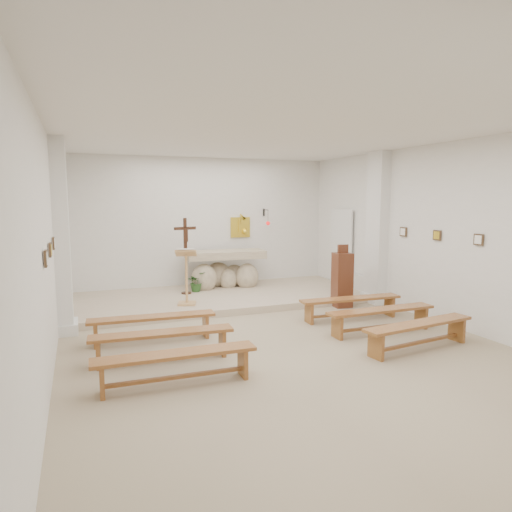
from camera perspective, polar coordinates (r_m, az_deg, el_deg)
name	(u,v)px	position (r m, az deg, el deg)	size (l,w,h in m)	color
ground	(279,343)	(7.87, 2.94, -10.86)	(7.00, 10.00, 0.00)	tan
wall_left	(48,249)	(6.86, -24.60, 0.77)	(0.02, 10.00, 3.50)	white
wall_right	(446,234)	(9.49, 22.62, 2.50)	(0.02, 10.00, 3.50)	white
wall_back	(203,224)	(12.22, -6.68, 3.95)	(7.00, 0.02, 3.50)	white
ceiling	(281,132)	(7.55, 3.12, 15.20)	(7.00, 10.00, 0.02)	silver
sanctuary_platform	(220,297)	(11.02, -4.58, -5.18)	(6.98, 3.00, 0.15)	#C5AF97
pilaster_left	(62,237)	(8.84, -23.12, 2.16)	(0.26, 0.55, 3.50)	white
pilaster_right	(377,228)	(10.94, 14.89, 3.38)	(0.26, 0.55, 3.50)	white
gold_wall_relief	(240,227)	(12.50, -1.97, 3.61)	(0.55, 0.04, 0.55)	yellow
sanctuary_lamp	(267,221)	(12.51, 1.44, 4.35)	(0.11, 0.36, 0.44)	black
station_frame_left_front	(46,259)	(6.07, -24.80, -0.29)	(0.03, 0.20, 0.20)	#46321F
station_frame_left_mid	(50,250)	(7.06, -24.34, 0.71)	(0.03, 0.20, 0.20)	#46321F
station_frame_left_rear	(54,243)	(8.05, -23.99, 1.46)	(0.03, 0.20, 0.20)	#46321F
station_frame_right_front	(479,240)	(8.92, 26.07, 1.86)	(0.03, 0.20, 0.20)	#46321F
station_frame_right_mid	(437,235)	(9.63, 21.70, 2.42)	(0.03, 0.20, 0.20)	#46321F
station_frame_right_rear	(403,232)	(10.38, 17.94, 2.90)	(0.03, 0.20, 0.20)	#46321F
radiator_left	(64,310)	(9.76, -22.93, -6.20)	(0.10, 0.85, 0.52)	silver
radiator_right	(360,285)	(11.73, 12.87, -3.61)	(0.10, 0.85, 0.52)	silver
altar	(225,272)	(11.85, -3.94, -1.97)	(2.06, 0.96, 1.04)	beige
lectern	(186,277)	(9.94, -8.69, -2.56)	(0.52, 0.48, 1.24)	#DEB06C
crucifix_stand	(186,250)	(11.01, -8.80, 0.71)	(0.55, 0.24, 1.83)	#3A2012
potted_plant	(196,282)	(11.36, -7.50, -3.21)	(0.44, 0.38, 0.49)	#285421
donation_pedestal	(342,279)	(10.46, 10.72, -2.90)	(0.42, 0.42, 1.42)	#5C2C1A
bench_left_front	(152,322)	(8.06, -12.82, -8.08)	(2.15, 0.47, 0.45)	#95622B
bench_right_front	(351,303)	(9.46, 11.75, -5.77)	(2.15, 0.45, 0.45)	#95622B
bench_left_second	(163,339)	(7.12, -11.60, -10.12)	(2.15, 0.49, 0.45)	#95622B
bench_right_second	(381,315)	(8.66, 15.37, -7.08)	(2.13, 0.35, 0.45)	#95622B
bench_left_third	(176,361)	(6.19, -9.99, -12.78)	(2.14, 0.39, 0.45)	#95622B
bench_right_third	(419,329)	(7.92, 19.71, -8.61)	(2.16, 0.61, 0.45)	#95622B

